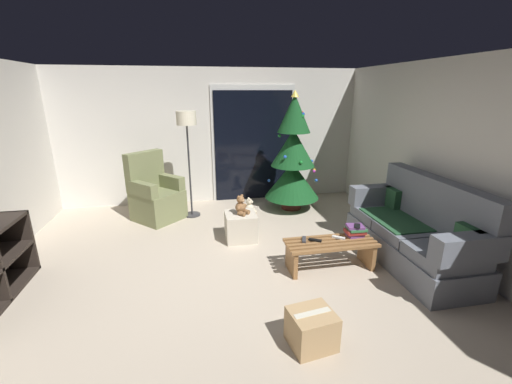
# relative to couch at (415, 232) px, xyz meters

# --- Properties ---
(ground_plane) EXTENTS (7.00, 7.00, 0.00)m
(ground_plane) POSITION_rel_couch_xyz_m (-2.32, -0.08, -0.40)
(ground_plane) COLOR #B2A38E
(wall_back) EXTENTS (5.72, 0.12, 2.50)m
(wall_back) POSITION_rel_couch_xyz_m (-2.32, 2.98, 0.85)
(wall_back) COLOR silver
(wall_back) RESTS_ON ground
(wall_right) EXTENTS (0.12, 6.00, 2.50)m
(wall_right) POSITION_rel_couch_xyz_m (0.54, -0.08, 0.85)
(wall_right) COLOR silver
(wall_right) RESTS_ON ground
(patio_door_frame) EXTENTS (1.60, 0.02, 2.20)m
(patio_door_frame) POSITION_rel_couch_xyz_m (-1.53, 2.91, 0.70)
(patio_door_frame) COLOR silver
(patio_door_frame) RESTS_ON ground
(patio_door_glass) EXTENTS (1.50, 0.02, 2.10)m
(patio_door_glass) POSITION_rel_couch_xyz_m (-1.53, 2.89, 0.65)
(patio_door_glass) COLOR black
(patio_door_glass) RESTS_ON ground
(couch) EXTENTS (0.79, 1.94, 1.08)m
(couch) POSITION_rel_couch_xyz_m (0.00, 0.00, 0.00)
(couch) COLOR slate
(couch) RESTS_ON ground
(coffee_table) EXTENTS (1.10, 0.40, 0.36)m
(coffee_table) POSITION_rel_couch_xyz_m (-1.11, 0.03, -0.16)
(coffee_table) COLOR olive
(coffee_table) RESTS_ON ground
(remote_black) EXTENTS (0.16, 0.12, 0.02)m
(remote_black) POSITION_rel_couch_xyz_m (-1.30, 0.07, -0.03)
(remote_black) COLOR black
(remote_black) RESTS_ON coffee_table
(remote_white) EXTENTS (0.15, 0.13, 0.02)m
(remote_white) POSITION_rel_couch_xyz_m (-0.99, 0.09, -0.03)
(remote_white) COLOR silver
(remote_white) RESTS_ON coffee_table
(remote_graphite) EXTENTS (0.09, 0.16, 0.02)m
(remote_graphite) POSITION_rel_couch_xyz_m (-1.42, 0.12, -0.03)
(remote_graphite) COLOR #333338
(remote_graphite) RESTS_ON coffee_table
(book_stack) EXTENTS (0.25, 0.20, 0.14)m
(book_stack) POSITION_rel_couch_xyz_m (-0.76, 0.11, 0.04)
(book_stack) COLOR #6B3D7A
(book_stack) RESTS_ON coffee_table
(cell_phone) EXTENTS (0.13, 0.16, 0.01)m
(cell_phone) POSITION_rel_couch_xyz_m (-0.75, 0.09, 0.11)
(cell_phone) COLOR black
(cell_phone) RESTS_ON book_stack
(christmas_tree) EXTENTS (0.98, 0.98, 2.11)m
(christmas_tree) POSITION_rel_couch_xyz_m (-0.95, 2.17, 0.53)
(christmas_tree) COLOR #4C1E19
(christmas_tree) RESTS_ON ground
(armchair) EXTENTS (0.97, 0.97, 1.13)m
(armchair) POSITION_rel_couch_xyz_m (-3.35, 2.13, 0.00)
(armchair) COLOR olive
(armchair) RESTS_ON ground
(floor_lamp) EXTENTS (0.32, 0.32, 1.78)m
(floor_lamp) POSITION_rel_couch_xyz_m (-2.77, 2.15, 1.11)
(floor_lamp) COLOR #2D2D30
(floor_lamp) RESTS_ON ground
(ottoman) EXTENTS (0.44, 0.44, 0.40)m
(ottoman) POSITION_rel_couch_xyz_m (-2.06, 1.05, -0.20)
(ottoman) COLOR beige
(ottoman) RESTS_ON ground
(teddy_bear_chestnut) EXTENTS (0.21, 0.22, 0.29)m
(teddy_bear_chestnut) POSITION_rel_couch_xyz_m (-2.05, 1.05, 0.12)
(teddy_bear_chestnut) COLOR brown
(teddy_bear_chestnut) RESTS_ON ottoman
(teddy_bear_cream_by_tree) EXTENTS (0.20, 0.20, 0.29)m
(teddy_bear_cream_by_tree) POSITION_rel_couch_xyz_m (-1.75, 2.06, -0.28)
(teddy_bear_cream_by_tree) COLOR beige
(teddy_bear_cream_by_tree) RESTS_ON ground
(cardboard_box_taped_mid_floor) EXTENTS (0.41, 0.39, 0.32)m
(cardboard_box_taped_mid_floor) POSITION_rel_couch_xyz_m (-1.77, -1.14, -0.24)
(cardboard_box_taped_mid_floor) COLOR tan
(cardboard_box_taped_mid_floor) RESTS_ON ground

